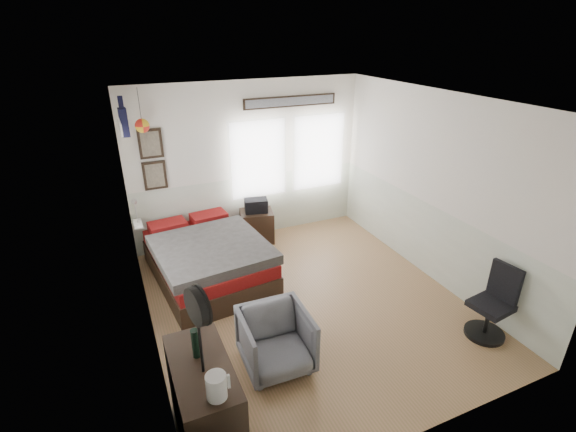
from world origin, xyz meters
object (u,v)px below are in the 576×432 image
(dresser, at_px, (205,405))
(task_chair, at_px, (493,308))
(armchair, at_px, (276,340))
(bed, at_px, (208,259))
(nightstand, at_px, (257,226))

(dresser, bearing_deg, task_chair, 0.85)
(task_chair, bearing_deg, armchair, 159.95)
(dresser, distance_m, task_chair, 3.49)
(bed, xyz_separation_m, task_chair, (2.82, -2.61, 0.06))
(armchair, xyz_separation_m, task_chair, (2.57, -0.57, 0.04))
(nightstand, bearing_deg, bed, -128.98)
(bed, relative_size, armchair, 2.94)
(dresser, bearing_deg, nightstand, 63.58)
(nightstand, distance_m, task_chair, 3.88)
(armchair, distance_m, task_chair, 2.63)
(dresser, xyz_separation_m, nightstand, (1.74, 3.51, -0.17))
(armchair, xyz_separation_m, nightstand, (0.82, 2.89, -0.06))
(bed, relative_size, task_chair, 2.33)
(bed, height_order, task_chair, task_chair)
(bed, xyz_separation_m, dresser, (-0.67, -2.67, 0.13))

